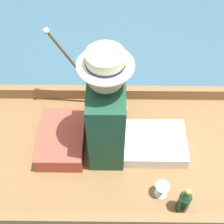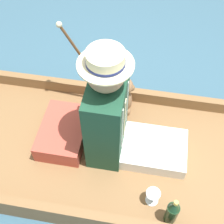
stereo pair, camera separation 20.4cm
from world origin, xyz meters
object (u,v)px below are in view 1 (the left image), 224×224
Objects in this scene: seated_person at (116,118)px; champagne_bottle at (184,201)px; teddy_bear at (117,95)px; walking_cane at (74,64)px; wine_glass at (162,188)px.

champagne_bottle is at bearing 52.92° from seated_person.
seated_person reaches higher than champagne_bottle.
walking_cane reaches higher than teddy_bear.
champagne_bottle is at bearing 27.00° from teddy_bear.
teddy_bear reaches higher than wine_glass.
wine_glass is 0.43× the size of champagne_bottle.
walking_cane reaches higher than champagne_bottle.
teddy_bear is 0.47× the size of walking_cane.
wine_glass is (0.75, 0.31, -0.08)m from teddy_bear.
walking_cane is (-0.81, -0.63, 0.36)m from wine_glass.
seated_person is at bearing 36.24° from walking_cane.
champagne_bottle is (0.48, 0.44, -0.24)m from seated_person.
wine_glass is at bearing 22.25° from teddy_bear.
seated_person is 0.54m from walking_cane.
teddy_bear is 3.06× the size of wine_glass.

